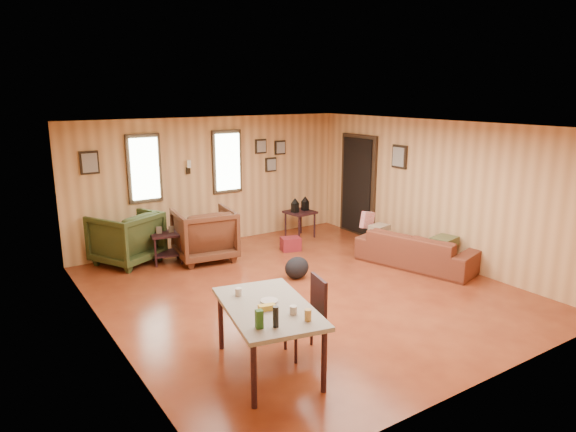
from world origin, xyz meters
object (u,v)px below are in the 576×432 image
sofa (417,244)px  dining_table (268,312)px  end_table (166,242)px  side_table (300,210)px  recliner_brown (204,232)px  recliner_green (126,235)px

sofa → dining_table: size_ratio=1.27×
end_table → side_table: side_table is taller
recliner_brown → end_table: 0.66m
sofa → recliner_brown: 3.61m
recliner_green → sofa: bearing=117.3°
sofa → side_table: (-0.63, 2.51, 0.18)m
sofa → dining_table: bearing=94.6°
dining_table → side_table: bearing=63.4°
sofa → side_table: 2.60m
sofa → recliner_green: recliner_green is taller
end_table → dining_table: size_ratio=0.42×
end_table → side_table: size_ratio=0.79×
end_table → side_table: (2.79, 0.05, 0.20)m
end_table → recliner_brown: bearing=-17.4°
recliner_brown → recliner_green: bearing=-17.6°
side_table → dining_table: 5.06m
sofa → side_table: size_ratio=2.39×
sofa → recliner_brown: bearing=34.5°
sofa → recliner_brown: size_ratio=1.99×
recliner_brown → dining_table: bearing=82.8°
sofa → end_table: bearing=37.8°
sofa → end_table: 4.22m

